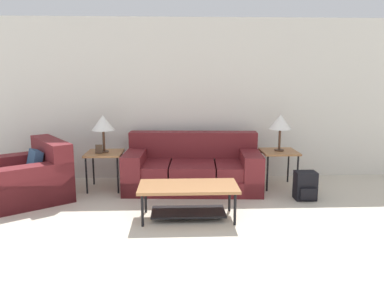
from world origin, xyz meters
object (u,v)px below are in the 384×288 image
(couch, at_px, (193,169))
(armchair, at_px, (30,178))
(table_lamp_right, at_px, (280,122))
(side_table_left, at_px, (104,156))
(coffee_table, at_px, (188,194))
(side_table_right, at_px, (279,154))
(table_lamp_left, at_px, (103,123))
(backpack, at_px, (305,186))

(couch, relative_size, armchair, 1.39)
(table_lamp_right, bearing_deg, side_table_left, -180.00)
(coffee_table, bearing_deg, armchair, 158.57)
(side_table_right, bearing_deg, armchair, -173.65)
(coffee_table, distance_m, table_lamp_right, 2.02)
(couch, xyz_separation_m, table_lamp_right, (1.32, 0.02, 0.70))
(table_lamp_left, bearing_deg, coffee_table, -45.93)
(side_table_left, height_order, side_table_right, same)
(armchair, distance_m, table_lamp_left, 1.26)
(armchair, height_order, coffee_table, armchair)
(couch, height_order, side_table_right, couch)
(side_table_right, bearing_deg, table_lamp_right, 71.57)
(backpack, bearing_deg, table_lamp_left, 167.62)
(coffee_table, xyz_separation_m, table_lamp_left, (-1.22, 1.26, 0.69))
(side_table_right, relative_size, table_lamp_right, 1.02)
(armchair, bearing_deg, table_lamp_right, 6.35)
(couch, height_order, coffee_table, couch)
(coffee_table, bearing_deg, side_table_left, 134.07)
(side_table_right, height_order, table_lamp_right, table_lamp_right)
(couch, height_order, table_lamp_right, table_lamp_right)
(couch, distance_m, backpack, 1.65)
(armchair, distance_m, backpack, 3.82)
(coffee_table, distance_m, side_table_right, 1.91)
(side_table_left, distance_m, table_lamp_left, 0.49)
(couch, bearing_deg, table_lamp_left, 179.22)
(coffee_table, bearing_deg, couch, 84.98)
(couch, xyz_separation_m, backpack, (1.53, -0.61, -0.10))
(couch, distance_m, table_lamp_left, 1.50)
(coffee_table, height_order, side_table_right, side_table_right)
(table_lamp_left, bearing_deg, armchair, -157.37)
(table_lamp_left, relative_size, table_lamp_right, 1.00)
(table_lamp_right, relative_size, backpack, 1.40)
(coffee_table, height_order, table_lamp_left, table_lamp_left)
(armchair, relative_size, side_table_left, 2.62)
(couch, relative_size, coffee_table, 1.75)
(side_table_left, height_order, backpack, side_table_left)
(side_table_right, bearing_deg, couch, -179.22)
(backpack, bearing_deg, table_lamp_right, 108.60)
(coffee_table, bearing_deg, table_lamp_left, 134.07)
(armchair, bearing_deg, side_table_left, 22.63)
(backpack, bearing_deg, couch, 158.31)
(side_table_right, xyz_separation_m, table_lamp_right, (0.00, 0.00, 0.49))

